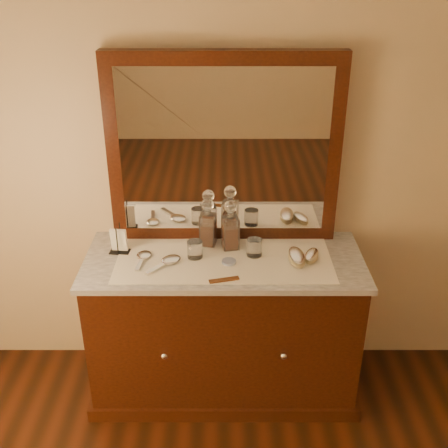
{
  "coord_description": "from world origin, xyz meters",
  "views": [
    {
      "loc": [
        0.0,
        -0.44,
        2.26
      ],
      "look_at": [
        0.0,
        1.85,
        1.1
      ],
      "focal_mm": 43.16,
      "sensor_mm": 36.0,
      "label": 1
    }
  ],
  "objects": [
    {
      "name": "dresser_plinth",
      "position": [
        0.0,
        1.96,
        0.04
      ],
      "size": [
        1.46,
        0.59,
        0.08
      ],
      "primitive_type": "cube",
      "color": "black",
      "rests_on": "floor"
    },
    {
      "name": "knob_right",
      "position": [
        0.3,
        1.67,
        0.45
      ],
      "size": [
        0.04,
        0.04,
        0.04
      ],
      "primitive_type": "sphere",
      "color": "silver",
      "rests_on": "dresser_cabinet"
    },
    {
      "name": "pin_dish",
      "position": [
        0.02,
        1.91,
        0.86
      ],
      "size": [
        0.09,
        0.09,
        0.01
      ],
      "primitive_type": "cylinder",
      "rotation": [
        0.0,
        0.0,
        0.32
      ],
      "color": "white",
      "rests_on": "lace_runner"
    },
    {
      "name": "mirror_frame",
      "position": [
        0.0,
        2.2,
        1.35
      ],
      "size": [
        1.2,
        0.08,
        1.0
      ],
      "primitive_type": "cube",
      "color": "black",
      "rests_on": "marble_top"
    },
    {
      "name": "dresser_cabinet",
      "position": [
        0.0,
        1.96,
        0.41
      ],
      "size": [
        1.4,
        0.55,
        0.82
      ],
      "primitive_type": "cube",
      "color": "black",
      "rests_on": "floor"
    },
    {
      "name": "decanter_right",
      "position": [
        0.03,
        2.07,
        0.96
      ],
      "size": [
        0.1,
        0.1,
        0.27
      ],
      "color": "#9A4216",
      "rests_on": "lace_runner"
    },
    {
      "name": "mirror_glass",
      "position": [
        0.0,
        2.17,
        1.35
      ],
      "size": [
        1.06,
        0.01,
        0.86
      ],
      "primitive_type": "cube",
      "color": "white",
      "rests_on": "marble_top"
    },
    {
      "name": "marble_top",
      "position": [
        0.0,
        1.96,
        0.83
      ],
      "size": [
        1.44,
        0.59,
        0.03
      ],
      "primitive_type": "cube",
      "color": "silver",
      "rests_on": "dresser_cabinet"
    },
    {
      "name": "tumblers",
      "position": [
        0.0,
        1.97,
        0.9
      ],
      "size": [
        0.39,
        0.1,
        0.09
      ],
      "color": "white",
      "rests_on": "lace_runner"
    },
    {
      "name": "napkin_rack",
      "position": [
        -0.55,
        2.02,
        0.91
      ],
      "size": [
        0.11,
        0.07,
        0.16
      ],
      "color": "black",
      "rests_on": "marble_top"
    },
    {
      "name": "knob_left",
      "position": [
        -0.3,
        1.67,
        0.45
      ],
      "size": [
        0.04,
        0.04,
        0.04
      ],
      "primitive_type": "sphere",
      "color": "silver",
      "rests_on": "dresser_cabinet"
    },
    {
      "name": "brush_far",
      "position": [
        0.45,
        1.94,
        0.87
      ],
      "size": [
        0.11,
        0.16,
        0.04
      ],
      "color": "tan",
      "rests_on": "lace_runner"
    },
    {
      "name": "brush_near",
      "position": [
        0.37,
        1.92,
        0.88
      ],
      "size": [
        0.09,
        0.18,
        0.05
      ],
      "color": "tan",
      "rests_on": "lace_runner"
    },
    {
      "name": "lace_runner",
      "position": [
        0.0,
        1.94,
        0.85
      ],
      "size": [
        1.1,
        0.45,
        0.0
      ],
      "primitive_type": "cube",
      "color": "silver",
      "rests_on": "marble_top"
    },
    {
      "name": "hand_mirror_outer",
      "position": [
        -0.42,
        1.95,
        0.86
      ],
      "size": [
        0.09,
        0.2,
        0.02
      ],
      "color": "silver",
      "rests_on": "lace_runner"
    },
    {
      "name": "decanter_left",
      "position": [
        -0.09,
        2.1,
        0.96
      ],
      "size": [
        0.09,
        0.09,
        0.27
      ],
      "color": "#9A4216",
      "rests_on": "lace_runner"
    },
    {
      "name": "comb",
      "position": [
        0.0,
        1.74,
        0.86
      ],
      "size": [
        0.15,
        0.06,
        0.01
      ],
      "primitive_type": "cube",
      "rotation": [
        0.0,
        0.0,
        0.25
      ],
      "color": "brown",
      "rests_on": "lace_runner"
    },
    {
      "name": "hand_mirror_inner",
      "position": [
        -0.28,
        1.9,
        0.86
      ],
      "size": [
        0.19,
        0.21,
        0.02
      ],
      "color": "silver",
      "rests_on": "lace_runner"
    }
  ]
}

